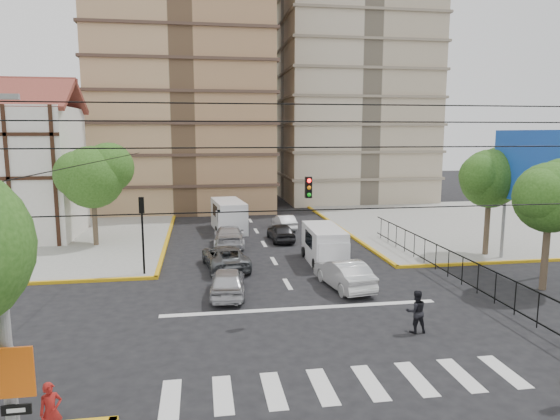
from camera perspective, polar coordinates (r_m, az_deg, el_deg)
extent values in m
plane|color=black|center=(22.59, 3.13, -12.19)|extent=(160.00, 160.00, 0.00)
cube|color=gray|center=(48.11, 21.68, -1.41)|extent=(26.00, 26.00, 0.15)
cube|color=silver|center=(17.29, 7.60, -19.15)|extent=(12.00, 2.40, 0.01)
cube|color=silver|center=(23.68, 2.50, -11.16)|extent=(13.00, 0.40, 0.01)
cube|color=silver|center=(43.20, -28.75, 3.63)|extent=(10.00, 8.00, 10.00)
cube|color=maroon|center=(44.97, -28.50, 11.35)|extent=(10.80, 4.25, 2.65)
cylinder|color=slate|center=(31.66, 28.08, -3.05)|extent=(0.20, 0.20, 4.00)
cylinder|color=slate|center=(34.86, 24.13, -1.78)|extent=(0.20, 0.20, 4.00)
cube|color=silver|center=(32.76, 26.48, 4.50)|extent=(0.25, 6.00, 4.00)
cube|color=blue|center=(32.65, 26.20, 4.51)|extent=(0.08, 6.20, 4.20)
cylinder|color=#473828|center=(29.22, 28.08, -4.07)|extent=(0.36, 0.36, 4.20)
sphere|color=#234A15|center=(28.79, 28.47, 1.27)|extent=(3.60, 3.60, 3.60)
sphere|color=#234A15|center=(28.09, 27.71, 1.54)|extent=(2.70, 2.70, 2.70)
cylinder|color=#473828|center=(35.41, 22.58, -1.38)|extent=(0.36, 0.36, 4.48)
sphere|color=#234A15|center=(35.04, 22.87, 3.33)|extent=(3.80, 3.80, 3.80)
sphere|color=#234A15|center=(35.76, 23.96, 4.27)|extent=(3.04, 3.04, 3.04)
sphere|color=#234A15|center=(34.38, 22.07, 3.60)|extent=(2.85, 2.85, 2.85)
cylinder|color=#473828|center=(37.82, -20.41, -0.86)|extent=(0.36, 0.36, 4.20)
sphere|color=#234A15|center=(37.47, -20.65, 3.53)|extent=(4.40, 4.40, 4.40)
sphere|color=#234A15|center=(37.51, -18.96, 4.63)|extent=(3.52, 3.52, 3.52)
sphere|color=#234A15|center=(37.35, -22.08, 3.77)|extent=(3.30, 3.30, 3.30)
cylinder|color=black|center=(29.24, -15.38, -3.73)|extent=(0.12, 0.12, 3.50)
cube|color=black|center=(28.86, -15.55, 0.54)|extent=(0.28, 0.22, 0.90)
sphere|color=#FF0C0C|center=(28.82, -15.58, 1.13)|extent=(0.17, 0.17, 0.17)
cube|color=black|center=(21.21, 3.26, 2.60)|extent=(0.28, 0.22, 0.90)
cylinder|color=black|center=(12.59, 12.10, 0.21)|extent=(18.00, 0.03, 0.03)
cylinder|color=slate|center=(12.89, -29.30, -7.82)|extent=(0.28, 0.28, 9.00)
cylinder|color=slate|center=(13.72, -27.80, -19.80)|extent=(0.08, 0.08, 3.20)
cube|color=#E5590C|center=(13.24, -28.19, -16.07)|extent=(0.90, 0.06, 1.20)
cube|color=black|center=(13.63, -27.90, -19.52)|extent=(0.65, 0.05, 0.25)
cube|color=silver|center=(31.49, 5.05, -3.99)|extent=(2.11, 4.97, 2.26)
cube|color=silver|center=(29.68, 5.98, -5.09)|extent=(1.90, 1.23, 1.57)
cube|color=black|center=(29.23, 6.17, -4.22)|extent=(1.82, 0.15, 0.89)
cylinder|color=black|center=(29.98, 4.03, -6.18)|extent=(0.25, 0.69, 0.69)
cylinder|color=black|center=(30.45, 7.47, -6.00)|extent=(0.25, 0.69, 0.69)
cylinder|color=black|center=(32.96, 2.78, -4.79)|extent=(0.25, 0.69, 0.69)
cylinder|color=black|center=(33.39, 5.93, -4.65)|extent=(0.25, 0.69, 0.69)
cube|color=silver|center=(41.70, -5.89, -0.65)|extent=(2.80, 5.71, 2.53)
cube|color=silver|center=(39.56, -5.71, -1.41)|extent=(2.23, 1.55, 1.76)
cube|color=black|center=(39.08, -5.68, -0.63)|extent=(2.03, 0.33, 0.99)
cylinder|color=black|center=(40.08, -7.22, -2.34)|extent=(0.25, 0.77, 0.77)
cylinder|color=black|center=(40.20, -4.24, -2.26)|extent=(0.25, 0.77, 0.77)
cylinder|color=black|center=(43.54, -7.38, -1.45)|extent=(0.25, 0.77, 0.77)
cylinder|color=black|center=(43.65, -4.64, -1.38)|extent=(0.25, 0.77, 0.77)
imported|color=#ACACB1|center=(25.32, -6.00, -8.13)|extent=(2.04, 4.40, 1.46)
imported|color=silver|center=(26.58, 7.31, -7.25)|extent=(2.31, 4.84, 1.53)
imported|color=#56595D|center=(30.32, -6.28, -5.34)|extent=(2.93, 5.31, 1.41)
imported|color=silver|center=(36.01, -5.85, -2.98)|extent=(2.39, 5.34, 1.52)
imported|color=#232325|center=(37.61, 0.09, -2.54)|extent=(1.80, 4.09, 1.37)
imported|color=white|center=(42.07, 0.48, -1.40)|extent=(1.66, 3.94, 1.26)
imported|color=maroon|center=(15.17, -24.72, -20.19)|extent=(0.68, 0.60, 1.57)
imported|color=black|center=(21.47, 15.28, -11.11)|extent=(0.88, 0.69, 1.78)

